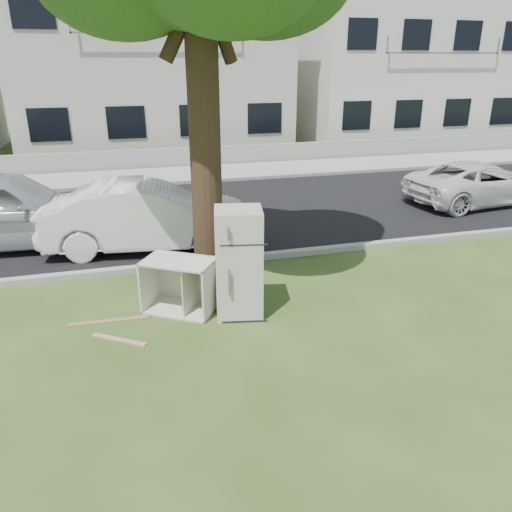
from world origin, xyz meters
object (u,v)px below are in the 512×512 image
object	(u,v)px
fridge	(239,263)
car_center	(149,216)
car_right	(479,183)
car_left	(3,209)
cabinet	(180,285)

from	to	relation	value
fridge	car_center	distance (m)	3.61
car_center	car_right	xyz separation A→B (m)	(9.22, 1.22, -0.13)
fridge	car_right	distance (m)	9.33
car_center	car_left	bearing A→B (deg)	79.40
fridge	car_center	bearing A→B (deg)	119.70
car_right	car_left	distance (m)	12.21
car_right	car_left	size ratio (longest dim) A/B	0.87
car_left	car_center	bearing A→B (deg)	-104.10
car_left	cabinet	bearing A→B (deg)	-137.45
car_left	fridge	bearing A→B (deg)	-133.07
fridge	car_left	distance (m)	6.01
cabinet	car_right	xyz separation A→B (m)	(8.98, 4.27, 0.16)
car_center	car_right	distance (m)	9.30
car_center	car_right	world-z (taller)	car_center
fridge	car_left	xyz separation A→B (m)	(-4.11, 4.38, -0.03)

